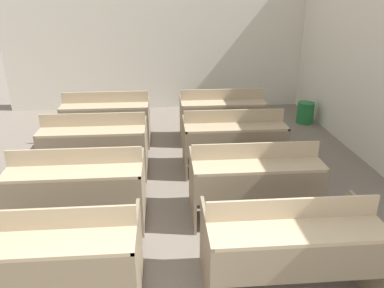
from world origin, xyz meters
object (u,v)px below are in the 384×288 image
(bench_second_left, at_px, (78,184))
(bench_back_right, at_px, (222,113))
(bench_third_right, at_px, (233,138))
(bench_front_left, at_px, (49,255))
(bench_back_left, at_px, (107,116))
(bench_third_left, at_px, (95,142))
(wastepaper_bin, at_px, (305,113))
(bench_front_right, at_px, (290,243))
(bench_second_right, at_px, (254,178))

(bench_second_left, relative_size, bench_back_right, 1.00)
(bench_third_right, bearing_deg, bench_front_left, -128.53)
(bench_third_right, bearing_deg, bench_second_left, -147.34)
(bench_second_left, relative_size, bench_back_left, 1.00)
(bench_third_left, bearing_deg, wastepaper_bin, 27.94)
(bench_second_left, distance_m, bench_back_left, 2.25)
(bench_second_left, height_order, bench_third_left, same)
(bench_front_right, relative_size, wastepaper_bin, 3.38)
(bench_third_right, relative_size, bench_back_left, 1.00)
(bench_second_right, distance_m, wastepaper_bin, 3.48)
(bench_back_right, bearing_deg, bench_third_left, -148.53)
(bench_front_left, xyz_separation_m, wastepaper_bin, (3.51, 4.13, -0.27))
(bench_third_right, distance_m, wastepaper_bin, 2.55)
(bench_front_left, distance_m, bench_front_right, 1.83)
(bench_second_right, bearing_deg, bench_front_left, -148.67)
(bench_back_right, bearing_deg, bench_third_right, -90.91)
(bench_second_left, relative_size, bench_second_right, 1.00)
(bench_second_left, bearing_deg, bench_front_left, -89.61)
(bench_back_left, bearing_deg, bench_front_right, -61.37)
(bench_second_right, relative_size, bench_third_left, 1.00)
(bench_front_left, xyz_separation_m, bench_third_right, (1.80, 2.26, 0.00))
(bench_front_left, distance_m, bench_second_right, 2.12)
(bench_front_left, bearing_deg, bench_front_right, -0.16)
(bench_back_right, bearing_deg, bench_second_left, -128.74)
(bench_second_right, relative_size, bench_back_right, 1.00)
(bench_second_left, bearing_deg, bench_front_right, -31.12)
(bench_front_right, relative_size, bench_third_right, 1.00)
(bench_front_right, distance_m, wastepaper_bin, 4.47)
(bench_front_right, xyz_separation_m, bench_second_right, (-0.02, 1.11, 0.00))
(bench_front_left, relative_size, bench_third_right, 1.00)
(bench_third_right, height_order, bench_back_left, same)
(bench_third_left, relative_size, bench_back_left, 1.00)
(bench_third_left, bearing_deg, bench_third_right, 0.23)
(wastepaper_bin, bearing_deg, bench_back_left, -167.62)
(bench_back_left, bearing_deg, bench_front_left, -89.87)
(bench_front_left, height_order, bench_back_left, same)
(bench_third_right, bearing_deg, bench_back_right, 89.09)
(bench_front_left, relative_size, bench_back_right, 1.00)
(bench_second_right, relative_size, wastepaper_bin, 3.38)
(bench_back_right, bearing_deg, bench_second_right, -90.21)
(bench_front_left, height_order, wastepaper_bin, bench_front_left)
(bench_second_right, xyz_separation_m, bench_back_left, (-1.82, 2.25, 0.00))
(wastepaper_bin, bearing_deg, bench_second_right, -119.37)
(bench_front_left, bearing_deg, bench_second_right, 31.33)
(bench_third_right, bearing_deg, wastepaper_bin, 47.46)
(bench_front_right, height_order, bench_third_left, same)
(bench_front_right, relative_size, bench_third_left, 1.00)
(bench_third_right, distance_m, bench_back_right, 1.12)
(bench_second_right, distance_m, bench_back_left, 2.89)
(bench_front_right, distance_m, bench_second_right, 1.11)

